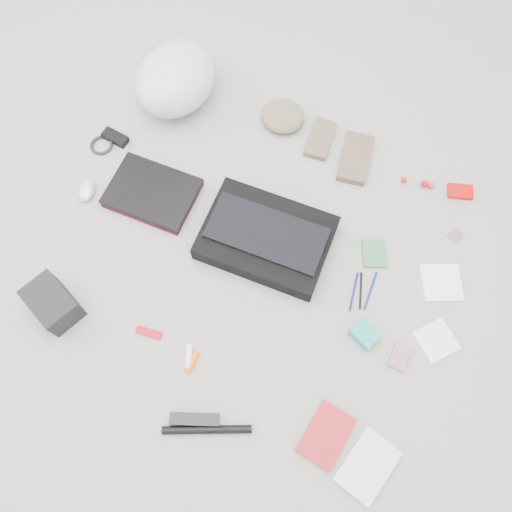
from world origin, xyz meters
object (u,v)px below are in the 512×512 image
at_px(laptop, 152,191).
at_px(camera_bag, 53,303).
at_px(accordion_wallet, 364,334).
at_px(bike_helmet, 176,79).
at_px(messenger_bag, 266,238).
at_px(book_red, 326,435).

bearing_deg(laptop, camera_bag, -101.41).
bearing_deg(accordion_wallet, camera_bag, -137.74).
distance_m(laptop, accordion_wallet, 0.93).
relative_size(laptop, camera_bag, 1.85).
distance_m(bike_helmet, accordion_wallet, 1.22).
bearing_deg(messenger_bag, accordion_wallet, -24.97).
distance_m(bike_helmet, book_red, 1.44).
relative_size(messenger_bag, book_red, 2.48).
bearing_deg(bike_helmet, messenger_bag, -32.46).
relative_size(laptop, accordion_wallet, 3.71).
height_order(messenger_bag, accordion_wallet, messenger_bag).
bearing_deg(bike_helmet, laptop, -69.81).
bearing_deg(bike_helmet, book_red, -38.74).
bearing_deg(messenger_bag, laptop, 177.33).
bearing_deg(messenger_bag, book_red, -53.02).
relative_size(messenger_bag, camera_bag, 2.59).
height_order(laptop, book_red, laptop).
bearing_deg(messenger_bag, camera_bag, -139.25).
height_order(bike_helmet, camera_bag, bike_helmet).
distance_m(messenger_bag, accordion_wallet, 0.48).
bearing_deg(laptop, messenger_bag, -2.08).
distance_m(book_red, accordion_wallet, 0.35).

